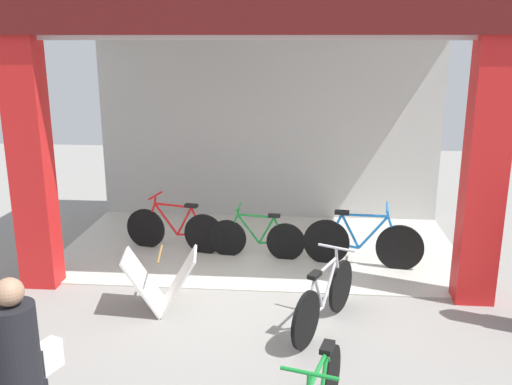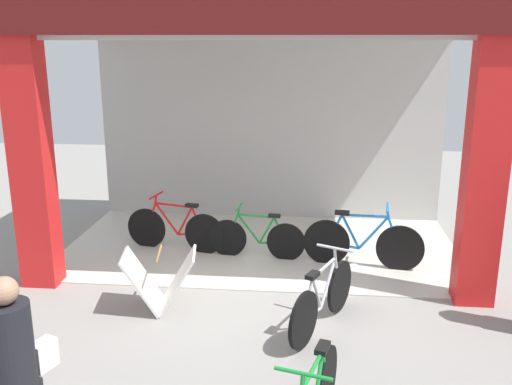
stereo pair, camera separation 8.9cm
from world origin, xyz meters
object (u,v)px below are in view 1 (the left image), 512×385
bicycle_inside_2 (362,242)px  sandwich_board_sign (161,281)px  bicycle_inside_1 (257,238)px  bicycle_parked_0 (324,299)px  bicycle_inside_0 (175,229)px  pedestrian_0 (21,379)px

bicycle_inside_2 → sandwich_board_sign: bicycle_inside_2 is taller
bicycle_inside_1 → bicycle_parked_0: (0.97, -2.10, 0.04)m
bicycle_parked_0 → sandwich_board_sign: bearing=171.3°
bicycle_inside_0 → pedestrian_0: pedestrian_0 is taller
bicycle_parked_0 → bicycle_inside_0: bearing=134.9°
bicycle_inside_2 → sandwich_board_sign: bearing=-148.8°
bicycle_inside_1 → bicycle_parked_0: bearing=-65.2°
bicycle_inside_0 → bicycle_parked_0: bicycle_parked_0 is taller
bicycle_inside_2 → pedestrian_0: pedestrian_0 is taller
bicycle_inside_0 → bicycle_parked_0: (2.29, -2.30, 0.00)m
bicycle_parked_0 → pedestrian_0: size_ratio=0.91×
bicycle_parked_0 → sandwich_board_sign: size_ratio=1.55×
bicycle_inside_1 → pedestrian_0: (-1.35, -4.64, 0.53)m
sandwich_board_sign → bicycle_inside_1: bearing=59.9°
bicycle_parked_0 → sandwich_board_sign: (-2.01, 0.31, 0.01)m
bicycle_parked_0 → pedestrian_0: 3.48m
bicycle_inside_2 → bicycle_parked_0: size_ratio=1.15×
pedestrian_0 → bicycle_inside_0: bearing=89.7°
bicycle_inside_2 → bicycle_parked_0: bearing=-107.8°
bicycle_inside_1 → bicycle_parked_0: bicycle_parked_0 is taller
sandwich_board_sign → bicycle_parked_0: bearing=-8.7°
bicycle_inside_0 → pedestrian_0: size_ratio=0.98×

